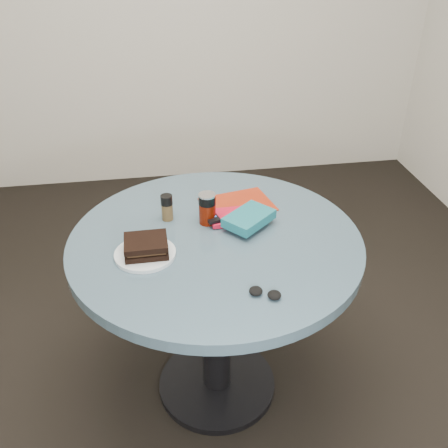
{
  "coord_description": "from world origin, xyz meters",
  "views": [
    {
      "loc": [
        -0.19,
        -1.4,
        1.69
      ],
      "look_at": [
        0.03,
        0.0,
        0.8
      ],
      "focal_mm": 40.0,
      "sensor_mm": 36.0,
      "label": 1
    }
  ],
  "objects": [
    {
      "name": "novel",
      "position": [
        0.13,
        0.05,
        0.79
      ],
      "size": [
        0.2,
        0.2,
        0.03
      ],
      "primitive_type": "cube",
      "rotation": [
        0.0,
        0.0,
        0.72
      ],
      "color": "#155A66",
      "rests_on": "red_book"
    },
    {
      "name": "soda_can",
      "position": [
        -0.01,
        0.1,
        0.81
      ],
      "size": [
        0.06,
        0.06,
        0.11
      ],
      "color": "#5B1204",
      "rests_on": "table"
    },
    {
      "name": "red_book",
      "position": [
        0.08,
        0.1,
        0.76
      ],
      "size": [
        0.18,
        0.12,
        0.01
      ],
      "primitive_type": "cube",
      "rotation": [
        0.0,
        0.0,
        0.04
      ],
      "color": "#B10E27",
      "rests_on": "magazine"
    },
    {
      "name": "mp3_player",
      "position": [
        -0.0,
        0.09,
        0.78
      ],
      "size": [
        0.06,
        0.08,
        0.01
      ],
      "color": "black",
      "rests_on": "red_book"
    },
    {
      "name": "pepper_grinder",
      "position": [
        -0.15,
        0.14,
        0.8
      ],
      "size": [
        0.04,
        0.04,
        0.1
      ],
      "color": "#4D3C21",
      "rests_on": "table"
    },
    {
      "name": "headphones",
      "position": [
        0.1,
        -0.33,
        0.76
      ],
      "size": [
        0.1,
        0.08,
        0.02
      ],
      "color": "black",
      "rests_on": "table"
    },
    {
      "name": "sandwich",
      "position": [
        -0.23,
        -0.07,
        0.79
      ],
      "size": [
        0.14,
        0.12,
        0.05
      ],
      "color": "black",
      "rests_on": "plate"
    },
    {
      "name": "plate",
      "position": [
        -0.24,
        -0.07,
        0.76
      ],
      "size": [
        0.2,
        0.2,
        0.01
      ],
      "primitive_type": "cylinder",
      "rotation": [
        0.0,
        0.0,
        -0.01
      ],
      "color": "silver",
      "rests_on": "table"
    },
    {
      "name": "magazine",
      "position": [
        0.11,
        0.21,
        0.75
      ],
      "size": [
        0.29,
        0.24,
        0.0
      ],
      "primitive_type": "cube",
      "rotation": [
        0.0,
        0.0,
        0.21
      ],
      "color": "maroon",
      "rests_on": "table"
    },
    {
      "name": "ground",
      "position": [
        0.0,
        0.0,
        0.0
      ],
      "size": [
        4.0,
        4.0,
        0.0
      ],
      "primitive_type": "plane",
      "color": "black",
      "rests_on": "ground"
    },
    {
      "name": "table",
      "position": [
        0.0,
        0.0,
        0.59
      ],
      "size": [
        1.0,
        1.0,
        0.75
      ],
      "color": "black",
      "rests_on": "ground"
    }
  ]
}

